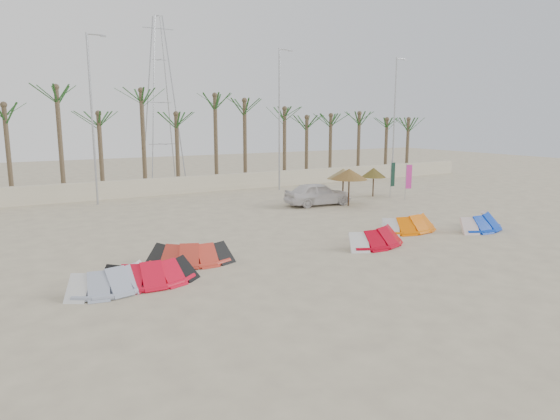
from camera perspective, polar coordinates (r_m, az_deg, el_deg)
ground at (r=19.57m, az=8.86°, el=-6.50°), size 120.00×120.00×0.00m
boundary_wall at (r=38.72m, az=-11.91°, el=2.75°), size 60.00×0.30×1.30m
palm_line at (r=40.04m, az=-11.99°, el=11.31°), size 52.00×4.00×7.70m
lamp_b at (r=35.03m, az=-20.63°, el=9.94°), size 1.25×0.14×11.00m
lamp_c at (r=39.84m, az=-0.03°, el=10.56°), size 1.25×0.14×11.00m
lamp_d at (r=46.98m, az=12.97°, el=10.28°), size 1.25×0.14×11.00m
pylon at (r=44.78m, az=-13.07°, el=2.88°), size 3.00×3.00×14.00m
kite_grey at (r=17.77m, az=-18.68°, el=-7.28°), size 3.25×2.02×0.90m
kite_red_left at (r=18.18m, az=-14.93°, el=-6.68°), size 3.37×1.66×0.90m
kite_red_mid at (r=20.32m, az=-10.55°, el=-4.69°), size 3.70×2.56×0.90m
kite_red_right at (r=23.23m, az=10.46°, el=-2.78°), size 3.88×2.46×0.90m
kite_orange at (r=26.47m, az=14.15°, el=-1.31°), size 3.72×1.83×0.90m
kite_blue at (r=27.97m, az=21.49°, el=-1.11°), size 3.71×2.33×0.90m
parasol_left at (r=32.88m, az=7.91°, el=4.08°), size 2.40×2.40×2.44m
parasol_mid at (r=34.23m, az=7.24°, el=4.13°), size 2.22×2.22×2.32m
parasol_right at (r=37.23m, az=10.65°, el=4.23°), size 1.84×1.84×2.12m
flag_pink at (r=36.46m, az=14.38°, el=3.61°), size 0.44×0.19×2.61m
flag_green at (r=37.18m, az=12.74°, el=3.86°), size 0.45×0.06×2.67m
car at (r=33.06m, az=4.35°, el=1.86°), size 4.60×2.20×1.52m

